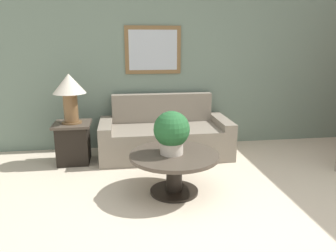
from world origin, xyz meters
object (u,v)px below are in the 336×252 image
coffee_table (174,164)px  table_lamp (69,90)px  side_table (73,142)px  potted_plant_on_table (172,131)px  couch_main (165,136)px

coffee_table → table_lamp: 1.84m
side_table → table_lamp: bearing=0.0°
coffee_table → side_table: 1.70m
side_table → table_lamp: (0.00, 0.00, 0.74)m
side_table → potted_plant_on_table: size_ratio=1.19×
table_lamp → coffee_table: bearing=-42.9°
couch_main → table_lamp: 1.52m
coffee_table → side_table: bearing=137.1°
potted_plant_on_table → couch_main: bearing=85.6°
side_table → couch_main: bearing=5.7°
table_lamp → potted_plant_on_table: 1.70m
coffee_table → table_lamp: (-1.24, 1.16, 0.70)m
coffee_table → table_lamp: size_ratio=1.46×
side_table → potted_plant_on_table: bearing=-43.5°
coffee_table → potted_plant_on_table: potted_plant_on_table is taller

